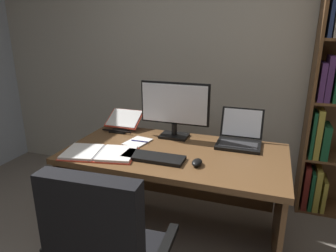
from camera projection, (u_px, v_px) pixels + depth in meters
The scene contains 10 objects.
wall_back at pixel (226, 50), 2.86m from camera, with size 5.64×0.12×2.72m, color beige.
desk at pixel (178, 171), 2.29m from camera, with size 1.55×0.82×0.73m.
monitor at pixel (175, 109), 2.38m from camera, with size 0.55×0.16×0.44m.
laptop at pixel (240, 137), 2.28m from camera, with size 0.32×0.33×0.25m.
keyboard at pixel (153, 157), 2.03m from camera, with size 0.42×0.15×0.02m, color black.
computer_mouse at pixel (197, 162), 1.93m from camera, with size 0.06×0.10×0.04m, color black.
reading_stand_with_book at pixel (123, 121), 2.62m from camera, with size 0.30×0.26×0.14m.
open_binder at pixel (99, 153), 2.10m from camera, with size 0.55×0.38×0.02m.
notepad at pixel (138, 142), 2.32m from camera, with size 0.15×0.21×0.01m, color white.
pen at pixel (140, 141), 2.31m from camera, with size 0.01×0.01×0.14m, color navy.
Camera 1 is at (0.43, -0.78, 1.56)m, focal length 32.44 mm.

